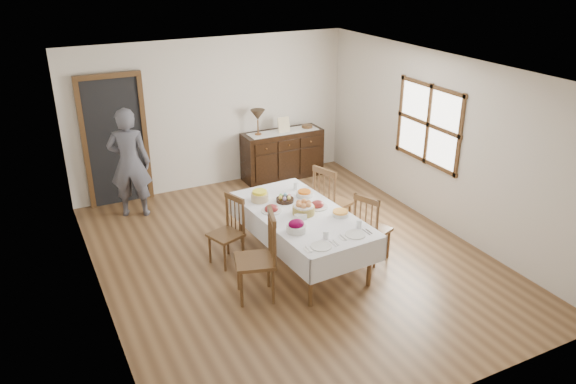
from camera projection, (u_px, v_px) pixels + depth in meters
name	position (u px, v px, depth m)	size (l,w,h in m)	color
ground	(291.00, 257.00, 7.80)	(6.00, 6.00, 0.00)	brown
room_shell	(267.00, 138.00, 7.43)	(5.02, 6.02, 2.65)	white
dining_table	(301.00, 219.00, 7.42)	(1.24, 2.24, 0.75)	silver
chair_left_near	(260.00, 256.00, 6.71)	(0.58, 0.58, 1.12)	#51361D
chair_left_far	(228.00, 230.00, 7.52)	(0.50, 0.50, 0.94)	#51361D
chair_right_near	(371.00, 227.00, 7.54)	(0.54, 0.54, 0.99)	#51361D
chair_right_far	(330.00, 200.00, 8.24)	(0.57, 0.57, 1.08)	#51361D
sideboard	(282.00, 154.00, 10.34)	(1.48, 0.54, 0.89)	black
person	(129.00, 159.00, 8.68)	(0.59, 0.38, 1.88)	#4E4F5A
bread_basket	(304.00, 208.00, 7.32)	(0.29, 0.29, 0.18)	olive
egg_basket	(285.00, 199.00, 7.69)	(0.24, 0.24, 0.10)	black
ham_platter_a	(271.00, 209.00, 7.41)	(0.27, 0.27, 0.11)	silver
ham_platter_b	(317.00, 205.00, 7.53)	(0.29, 0.29, 0.11)	silver
beet_bowl	(296.00, 226.00, 6.87)	(0.25, 0.25, 0.16)	silver
carrot_bowl	(304.00, 194.00, 7.85)	(0.23, 0.23, 0.09)	silver
pineapple_bowl	(260.00, 196.00, 7.71)	(0.24, 0.24, 0.15)	tan
casserole_dish	(340.00, 213.00, 7.29)	(0.21, 0.21, 0.07)	silver
butter_dish	(301.00, 217.00, 7.19)	(0.15, 0.10, 0.07)	silver
setting_left	(322.00, 242.00, 6.60)	(0.43, 0.31, 0.10)	silver
setting_right	(356.00, 231.00, 6.86)	(0.43, 0.31, 0.10)	silver
glass_far_a	(267.00, 193.00, 7.85)	(0.07, 0.07, 0.09)	white
glass_far_b	(296.00, 186.00, 8.08)	(0.06, 0.06, 0.11)	white
runner	(283.00, 132.00, 10.14)	(1.30, 0.35, 0.01)	white
table_lamp	(258.00, 116.00, 9.83)	(0.26, 0.26, 0.46)	brown
picture_frame	(284.00, 125.00, 10.06)	(0.22, 0.08, 0.28)	beige
deco_bowl	(307.00, 126.00, 10.35)	(0.20, 0.20, 0.06)	#51361D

